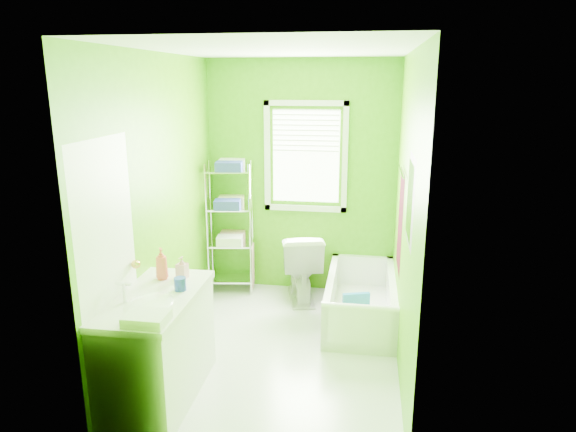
% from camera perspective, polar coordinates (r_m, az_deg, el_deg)
% --- Properties ---
extents(ground, '(2.90, 2.90, 0.00)m').
position_cam_1_polar(ground, '(4.83, -0.93, -14.46)').
color(ground, silver).
rests_on(ground, ground).
extents(room_envelope, '(2.14, 2.94, 2.62)m').
position_cam_1_polar(room_envelope, '(4.29, -1.02, 3.84)').
color(room_envelope, '#449407').
rests_on(room_envelope, ground).
extents(window, '(0.92, 0.05, 1.22)m').
position_cam_1_polar(window, '(5.67, 1.99, 7.22)').
color(window, white).
rests_on(window, ground).
extents(door, '(0.09, 0.80, 2.00)m').
position_cam_1_polar(door, '(3.86, -19.11, -6.72)').
color(door, white).
rests_on(door, ground).
extents(right_wall_decor, '(0.04, 1.48, 1.17)m').
position_cam_1_polar(right_wall_decor, '(4.27, 12.76, 0.30)').
color(right_wall_decor, '#410712').
rests_on(right_wall_decor, ground).
extents(bathtub, '(0.68, 1.45, 0.47)m').
position_cam_1_polar(bathtub, '(5.32, 8.04, -9.91)').
color(bathtub, white).
rests_on(bathtub, ground).
extents(toilet, '(0.60, 0.85, 0.78)m').
position_cam_1_polar(toilet, '(5.68, 1.40, -5.49)').
color(toilet, white).
rests_on(toilet, ground).
extents(vanity, '(0.57, 1.11, 1.10)m').
position_cam_1_polar(vanity, '(4.09, -14.25, -13.62)').
color(vanity, silver).
rests_on(vanity, ground).
extents(wire_shelf_unit, '(0.54, 0.44, 1.52)m').
position_cam_1_polar(wire_shelf_unit, '(5.79, -6.28, 0.33)').
color(wire_shelf_unit, silver).
rests_on(wire_shelf_unit, ground).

